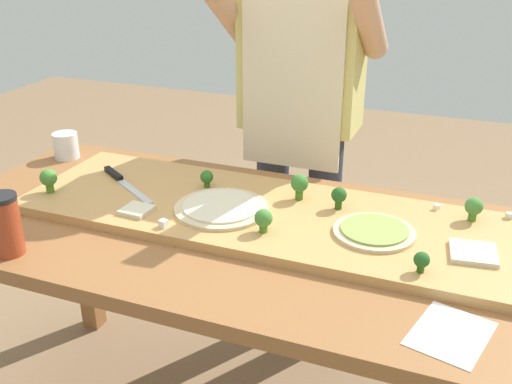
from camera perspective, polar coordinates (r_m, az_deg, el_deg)
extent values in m
cube|color=brown|center=(2.46, -16.18, -5.08)|extent=(0.07, 0.07, 0.75)
cube|color=brown|center=(1.62, -0.60, -4.27)|extent=(1.83, 0.82, 0.04)
cube|color=tan|center=(1.65, 1.80, -2.37)|extent=(1.47, 0.46, 0.03)
cube|color=#B7BABF|center=(1.80, -11.60, 0.04)|extent=(0.18, 0.13, 0.00)
cube|color=black|center=(1.93, -13.58, 1.74)|extent=(0.10, 0.07, 0.02)
cylinder|color=beige|center=(1.66, -3.34, -1.58)|extent=(0.27, 0.27, 0.01)
cylinder|color=beige|center=(1.65, -3.35, -1.34)|extent=(0.22, 0.22, 0.01)
cylinder|color=beige|center=(1.56, 11.32, -3.81)|extent=(0.21, 0.21, 0.01)
cylinder|color=#899E4C|center=(1.55, 11.34, -3.55)|extent=(0.17, 0.17, 0.01)
cube|color=beige|center=(1.67, -11.42, -1.71)|extent=(0.08, 0.08, 0.01)
cube|color=beige|center=(1.53, 20.22, -5.52)|extent=(0.12, 0.12, 0.01)
cylinder|color=#2C5915|center=(1.67, 7.95, -1.18)|extent=(0.02, 0.02, 0.03)
sphere|color=#23561E|center=(1.66, 8.01, -0.28)|extent=(0.04, 0.04, 0.04)
cylinder|color=#487A23|center=(1.53, 0.72, -3.47)|extent=(0.02, 0.02, 0.02)
sphere|color=#427F33|center=(1.52, 0.73, -2.53)|extent=(0.05, 0.05, 0.05)
cylinder|color=#2C5915|center=(1.42, 15.59, -7.09)|extent=(0.02, 0.02, 0.02)
sphere|color=#23561E|center=(1.40, 15.69, -6.30)|extent=(0.04, 0.04, 0.04)
cylinder|color=#3F7220|center=(1.72, 4.19, -0.19)|extent=(0.02, 0.02, 0.03)
sphere|color=#38752D|center=(1.70, 4.22, 0.86)|extent=(0.05, 0.05, 0.05)
cylinder|color=#487A23|center=(1.86, -19.25, 0.40)|extent=(0.02, 0.02, 0.03)
sphere|color=#427F33|center=(1.85, -19.39, 1.32)|extent=(0.05, 0.05, 0.05)
cylinder|color=#366618|center=(1.80, -4.75, 0.78)|extent=(0.02, 0.02, 0.02)
sphere|color=#2D6623|center=(1.79, -4.77, 1.48)|extent=(0.04, 0.04, 0.04)
cylinder|color=#487A23|center=(1.69, 20.13, -2.20)|extent=(0.02, 0.02, 0.03)
sphere|color=#427F33|center=(1.68, 20.27, -1.29)|extent=(0.05, 0.05, 0.05)
cube|color=white|center=(1.58, -8.92, -3.02)|extent=(0.02, 0.02, 0.02)
cube|color=silver|center=(1.75, 23.21, -2.10)|extent=(0.02, 0.02, 0.02)
cube|color=white|center=(1.73, 17.03, -1.39)|extent=(0.02, 0.02, 0.02)
cylinder|color=white|center=(2.20, -17.85, 4.29)|extent=(0.09, 0.09, 0.09)
cylinder|color=white|center=(2.20, -17.79, 3.84)|extent=(0.08, 0.08, 0.05)
cylinder|color=#99381E|center=(1.59, -23.03, -3.12)|extent=(0.08, 0.08, 0.15)
cube|color=white|center=(1.29, 18.24, -12.84)|extent=(0.18, 0.21, 0.00)
cylinder|color=#333847|center=(2.30, 1.56, -4.08)|extent=(0.12, 0.12, 0.90)
cylinder|color=#333847|center=(2.25, 6.36, -4.95)|extent=(0.12, 0.12, 0.90)
cube|color=#D1C670|center=(2.03, 4.52, 13.75)|extent=(0.40, 0.20, 0.55)
cube|color=beige|center=(1.95, 3.48, 10.84)|extent=(0.34, 0.01, 0.60)
cylinder|color=tan|center=(2.00, -2.86, 17.14)|extent=(0.08, 0.39, 0.31)
cylinder|color=tan|center=(1.86, 10.75, 16.24)|extent=(0.08, 0.39, 0.31)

